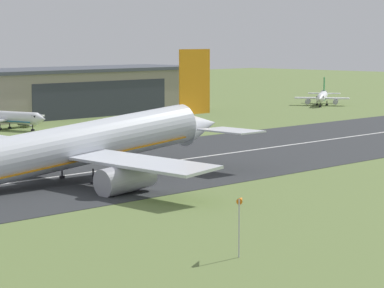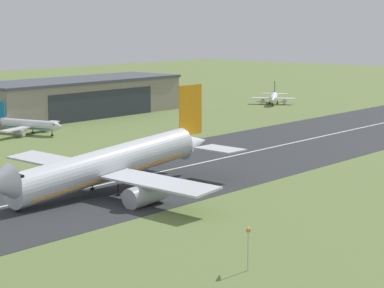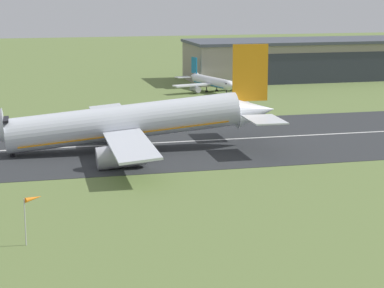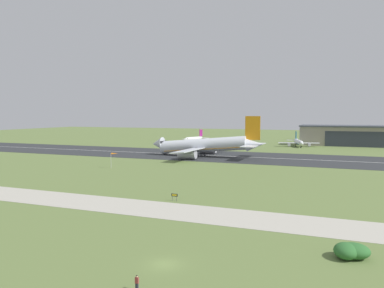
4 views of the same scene
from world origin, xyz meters
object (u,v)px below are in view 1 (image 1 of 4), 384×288
Objects in this scene: airplane_landing at (81,146)px; windsock_pole at (241,203)px; airplane_parked_centre at (4,117)px; airplane_parked_west at (322,97)px.

airplane_landing reaches higher than windsock_pole.
windsock_pole is at bearing -114.49° from airplane_parked_centre.
airplane_landing is 81.53m from airplane_parked_centre.
airplane_parked_centre is at bearing 63.60° from airplane_landing.
airplane_landing is at bearing -116.40° from airplane_parked_centre.
airplane_parked_west is 113.86m from airplane_parked_centre.
airplane_landing is 163.35m from airplane_parked_west.
airplane_parked_west is 4.11× the size of windsock_pole.
airplane_landing is 50.77m from windsock_pole.
airplane_parked_west reaches higher than windsock_pole.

